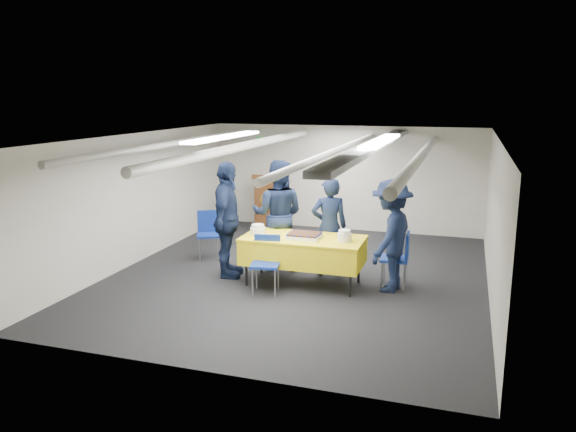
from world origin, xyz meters
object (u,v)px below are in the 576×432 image
(chair_left, at_px, (209,229))
(sailor_d, at_px, (391,235))
(chair_right, at_px, (400,254))
(serving_table, at_px, (303,250))
(podium, at_px, (269,202))
(sailor_b, at_px, (278,215))
(sheet_cake, at_px, (304,236))
(chair_near, at_px, (266,258))
(sailor_c, at_px, (227,220))
(sailor_a, at_px, (329,227))

(chair_left, height_order, sailor_d, sailor_d)
(chair_right, bearing_deg, sailor_d, -123.77)
(serving_table, relative_size, chair_left, 2.18)
(serving_table, relative_size, sailor_d, 1.10)
(podium, bearing_deg, sailor_b, -67.59)
(sheet_cake, xyz_separation_m, chair_right, (1.43, 0.40, -0.28))
(chair_near, xyz_separation_m, sailor_d, (1.79, 0.63, 0.34))
(sheet_cake, height_order, sailor_d, sailor_d)
(sailor_b, bearing_deg, chair_right, 163.26)
(serving_table, bearing_deg, sailor_c, 179.30)
(podium, distance_m, sailor_b, 2.97)
(chair_left, relative_size, sailor_b, 0.46)
(sailor_d, bearing_deg, podium, -124.14)
(serving_table, bearing_deg, sailor_a, 66.24)
(sailor_c, bearing_deg, sailor_a, -81.71)
(sailor_a, bearing_deg, sailor_d, 136.10)
(sheet_cake, relative_size, chair_left, 0.59)
(chair_near, height_order, sailor_b, sailor_b)
(sailor_a, relative_size, sailor_c, 0.86)
(chair_near, xyz_separation_m, sailor_b, (-0.22, 1.20, 0.41))
(sheet_cake, distance_m, sailor_c, 1.35)
(sheet_cake, distance_m, chair_left, 2.35)
(sailor_a, distance_m, sailor_d, 1.17)
(chair_right, relative_size, sailor_d, 0.50)
(sailor_a, relative_size, sailor_d, 0.95)
(serving_table, xyz_separation_m, chair_right, (1.47, 0.34, -0.03))
(chair_near, distance_m, sailor_b, 1.29)
(serving_table, xyz_separation_m, chair_near, (-0.44, -0.48, -0.03))
(chair_near, height_order, sailor_c, sailor_c)
(sheet_cake, height_order, podium, podium)
(sailor_c, bearing_deg, sailor_b, -54.67)
(podium, bearing_deg, sailor_d, -46.46)
(sailor_a, bearing_deg, sheet_cake, 50.24)
(chair_near, height_order, sailor_a, sailor_a)
(podium, height_order, chair_right, podium)
(sailor_b, bearing_deg, sheet_cake, 125.29)
(chair_near, relative_size, sailor_d, 0.50)
(chair_left, distance_m, sailor_a, 2.39)
(sheet_cake, bearing_deg, serving_table, 121.60)
(serving_table, height_order, podium, podium)
(sailor_b, bearing_deg, chair_left, -14.88)
(sailor_a, bearing_deg, chair_right, 146.74)
(sheet_cake, bearing_deg, sailor_a, 70.82)
(sailor_a, height_order, sailor_c, sailor_c)
(sailor_b, xyz_separation_m, sailor_c, (-0.64, -0.70, 0.01))
(chair_right, xyz_separation_m, sailor_c, (-2.77, -0.33, 0.43))
(podium, bearing_deg, chair_right, -43.59)
(chair_right, bearing_deg, podium, 136.41)
(chair_right, height_order, sailor_a, sailor_a)
(chair_right, height_order, sailor_c, sailor_c)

